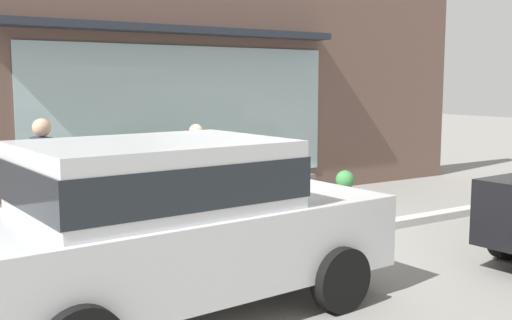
{
  "coord_description": "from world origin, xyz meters",
  "views": [
    {
      "loc": [
        -4.49,
        -6.78,
        2.21
      ],
      "look_at": [
        0.61,
        1.2,
        1.0
      ],
      "focal_mm": 42.85,
      "sensor_mm": 36.0,
      "label": 1
    }
  ],
  "objects_px": {
    "fire_hydrant": "(253,198)",
    "parked_car_silver": "(167,218)",
    "pedestrian_with_handbag": "(196,168)",
    "pedestrian_passerby": "(44,174)",
    "potted_plant_window_left": "(181,195)",
    "potted_plant_trailing_edge": "(345,183)",
    "potted_plant_doorstep": "(73,208)",
    "potted_plant_low_front": "(126,194)"
  },
  "relations": [
    {
      "from": "fire_hydrant",
      "to": "parked_car_silver",
      "type": "xyz_separation_m",
      "value": [
        -2.6,
        -2.6,
        0.5
      ]
    },
    {
      "from": "pedestrian_with_handbag",
      "to": "pedestrian_passerby",
      "type": "distance_m",
      "value": 2.35
    },
    {
      "from": "potted_plant_window_left",
      "to": "potted_plant_trailing_edge",
      "type": "xyz_separation_m",
      "value": [
        3.42,
        -0.17,
        -0.07
      ]
    },
    {
      "from": "fire_hydrant",
      "to": "potted_plant_trailing_edge",
      "type": "height_order",
      "value": "fire_hydrant"
    },
    {
      "from": "potted_plant_window_left",
      "to": "potted_plant_trailing_edge",
      "type": "bearing_deg",
      "value": -2.79
    },
    {
      "from": "fire_hydrant",
      "to": "potted_plant_doorstep",
      "type": "bearing_deg",
      "value": 154.71
    },
    {
      "from": "parked_car_silver",
      "to": "potted_plant_low_front",
      "type": "relative_size",
      "value": 5.36
    },
    {
      "from": "parked_car_silver",
      "to": "potted_plant_low_front",
      "type": "distance_m",
      "value": 4.21
    },
    {
      "from": "pedestrian_passerby",
      "to": "potted_plant_low_front",
      "type": "relative_size",
      "value": 2.2
    },
    {
      "from": "fire_hydrant",
      "to": "potted_plant_window_left",
      "type": "relative_size",
      "value": 1.28
    },
    {
      "from": "fire_hydrant",
      "to": "potted_plant_trailing_edge",
      "type": "bearing_deg",
      "value": 21.51
    },
    {
      "from": "potted_plant_window_left",
      "to": "potted_plant_trailing_edge",
      "type": "relative_size",
      "value": 1.35
    },
    {
      "from": "parked_car_silver",
      "to": "potted_plant_low_front",
      "type": "bearing_deg",
      "value": 70.92
    },
    {
      "from": "parked_car_silver",
      "to": "potted_plant_window_left",
      "type": "relative_size",
      "value": 6.04
    },
    {
      "from": "potted_plant_window_left",
      "to": "potted_plant_trailing_edge",
      "type": "distance_m",
      "value": 3.42
    },
    {
      "from": "pedestrian_with_handbag",
      "to": "parked_car_silver",
      "type": "distance_m",
      "value": 3.6
    },
    {
      "from": "fire_hydrant",
      "to": "parked_car_silver",
      "type": "relative_size",
      "value": 0.21
    },
    {
      "from": "pedestrian_passerby",
      "to": "potted_plant_trailing_edge",
      "type": "bearing_deg",
      "value": -89.57
    },
    {
      "from": "potted_plant_low_front",
      "to": "pedestrian_passerby",
      "type": "bearing_deg",
      "value": -140.7
    },
    {
      "from": "fire_hydrant",
      "to": "potted_plant_low_front",
      "type": "distance_m",
      "value": 2.08
    },
    {
      "from": "pedestrian_with_handbag",
      "to": "potted_plant_doorstep",
      "type": "bearing_deg",
      "value": -55.76
    },
    {
      "from": "potted_plant_window_left",
      "to": "pedestrian_with_handbag",
      "type": "bearing_deg",
      "value": -98.34
    },
    {
      "from": "potted_plant_doorstep",
      "to": "potted_plant_window_left",
      "type": "bearing_deg",
      "value": 3.86
    },
    {
      "from": "fire_hydrant",
      "to": "parked_car_silver",
      "type": "bearing_deg",
      "value": -135.0
    },
    {
      "from": "pedestrian_with_handbag",
      "to": "potted_plant_trailing_edge",
      "type": "height_order",
      "value": "pedestrian_with_handbag"
    },
    {
      "from": "fire_hydrant",
      "to": "pedestrian_with_handbag",
      "type": "height_order",
      "value": "pedestrian_with_handbag"
    },
    {
      "from": "potted_plant_window_left",
      "to": "fire_hydrant",
      "type": "bearing_deg",
      "value": -64.08
    },
    {
      "from": "parked_car_silver",
      "to": "potted_plant_window_left",
      "type": "distance_m",
      "value": 4.38
    },
    {
      "from": "pedestrian_passerby",
      "to": "potted_plant_window_left",
      "type": "distance_m",
      "value": 2.77
    },
    {
      "from": "potted_plant_window_left",
      "to": "potted_plant_low_front",
      "type": "bearing_deg",
      "value": 169.25
    },
    {
      "from": "potted_plant_low_front",
      "to": "potted_plant_trailing_edge",
      "type": "xyz_separation_m",
      "value": [
        4.31,
        -0.34,
        -0.16
      ]
    },
    {
      "from": "parked_car_silver",
      "to": "potted_plant_low_front",
      "type": "xyz_separation_m",
      "value": [
        1.09,
        4.04,
        -0.5
      ]
    },
    {
      "from": "potted_plant_doorstep",
      "to": "potted_plant_trailing_edge",
      "type": "height_order",
      "value": "potted_plant_doorstep"
    },
    {
      "from": "potted_plant_doorstep",
      "to": "fire_hydrant",
      "type": "bearing_deg",
      "value": -25.29
    },
    {
      "from": "potted_plant_doorstep",
      "to": "pedestrian_with_handbag",
      "type": "bearing_deg",
      "value": -21.28
    },
    {
      "from": "fire_hydrant",
      "to": "potted_plant_doorstep",
      "type": "xyz_separation_m",
      "value": [
        -2.43,
        1.15,
        -0.08
      ]
    },
    {
      "from": "pedestrian_passerby",
      "to": "potted_plant_window_left",
      "type": "bearing_deg",
      "value": -74.33
    },
    {
      "from": "fire_hydrant",
      "to": "pedestrian_passerby",
      "type": "relative_size",
      "value": 0.52
    },
    {
      "from": "potted_plant_doorstep",
      "to": "potted_plant_window_left",
      "type": "relative_size",
      "value": 1.03
    },
    {
      "from": "pedestrian_with_handbag",
      "to": "potted_plant_trailing_edge",
      "type": "bearing_deg",
      "value": 155.42
    },
    {
      "from": "pedestrian_with_handbag",
      "to": "pedestrian_passerby",
      "type": "relative_size",
      "value": 0.9
    },
    {
      "from": "pedestrian_passerby",
      "to": "potted_plant_window_left",
      "type": "xyz_separation_m",
      "value": [
        2.44,
        1.1,
        -0.69
      ]
    }
  ]
}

